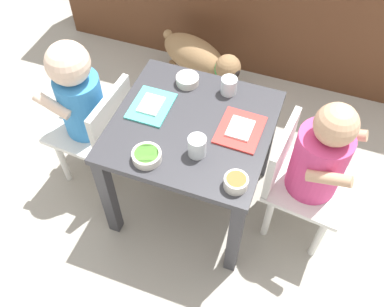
# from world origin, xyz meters

# --- Properties ---
(ground_plane) EXTENTS (7.00, 7.00, 0.00)m
(ground_plane) POSITION_xyz_m (0.00, 0.00, 0.00)
(ground_plane) COLOR #9E998E
(dining_table) EXTENTS (0.55, 0.54, 0.48)m
(dining_table) POSITION_xyz_m (0.00, 0.00, 0.39)
(dining_table) COLOR #333338
(dining_table) RESTS_ON ground
(seated_child_left) EXTENTS (0.30, 0.30, 0.70)m
(seated_child_left) POSITION_xyz_m (-0.44, -0.00, 0.44)
(seated_child_left) COLOR silver
(seated_child_left) RESTS_ON ground
(seated_child_right) EXTENTS (0.31, 0.31, 0.69)m
(seated_child_right) POSITION_xyz_m (0.44, 0.03, 0.43)
(seated_child_right) COLOR silver
(seated_child_right) RESTS_ON ground
(dog) EXTENTS (0.47, 0.30, 0.31)m
(dog) POSITION_xyz_m (-0.20, 0.66, 0.20)
(dog) COLOR olive
(dog) RESTS_ON ground
(food_tray_left) EXTENTS (0.14, 0.17, 0.02)m
(food_tray_left) POSITION_xyz_m (-0.17, 0.03, 0.48)
(food_tray_left) COLOR #4CC6BC
(food_tray_left) RESTS_ON dining_table
(food_tray_right) EXTENTS (0.15, 0.18, 0.02)m
(food_tray_right) POSITION_xyz_m (0.17, 0.03, 0.48)
(food_tray_right) COLOR red
(food_tray_right) RESTS_ON dining_table
(water_cup_left) EXTENTS (0.06, 0.06, 0.07)m
(water_cup_left) POSITION_xyz_m (0.06, -0.12, 0.51)
(water_cup_left) COLOR white
(water_cup_left) RESTS_ON dining_table
(water_cup_right) EXTENTS (0.06, 0.06, 0.06)m
(water_cup_right) POSITION_xyz_m (0.07, 0.19, 0.51)
(water_cup_right) COLOR white
(water_cup_right) RESTS_ON dining_table
(cereal_bowl_right_side) EXTENTS (0.08, 0.08, 0.04)m
(cereal_bowl_right_side) POSITION_xyz_m (0.21, -0.20, 0.50)
(cereal_bowl_right_side) COLOR silver
(cereal_bowl_right_side) RESTS_ON dining_table
(cereal_bowl_left_side) EXTENTS (0.09, 0.09, 0.03)m
(cereal_bowl_left_side) POSITION_xyz_m (-0.09, 0.19, 0.50)
(cereal_bowl_left_side) COLOR silver
(cereal_bowl_left_side) RESTS_ON dining_table
(veggie_bowl_near) EXTENTS (0.10, 0.10, 0.03)m
(veggie_bowl_near) POSITION_xyz_m (-0.08, -0.19, 0.50)
(veggie_bowl_near) COLOR silver
(veggie_bowl_near) RESTS_ON dining_table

